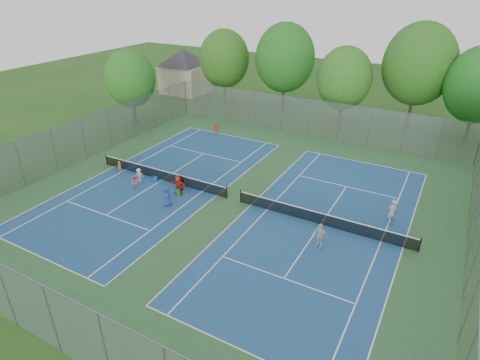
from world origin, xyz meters
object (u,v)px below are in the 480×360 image
at_px(net_right, 321,219).
at_px(instructor, 392,212).
at_px(ball_hopper, 179,192).
at_px(net_left, 162,175).
at_px(ball_crate, 155,179).

distance_m(net_right, instructor, 4.87).
height_order(net_right, instructor, instructor).
height_order(ball_hopper, instructor, instructor).
distance_m(net_left, ball_hopper, 3.12).
xyz_separation_m(net_left, instructor, (18.17, 2.46, 0.51)).
relative_size(ball_crate, instructor, 0.20).
bearing_deg(instructor, net_left, -28.34).
distance_m(net_right, ball_crate, 14.46).
xyz_separation_m(ball_crate, ball_hopper, (3.23, -1.06, 0.09)).
bearing_deg(instructor, net_right, -5.52).
height_order(ball_crate, instructor, instructor).
bearing_deg(net_left, ball_hopper, -26.50).
distance_m(net_left, ball_crate, 0.63).
distance_m(ball_crate, ball_hopper, 3.40).
bearing_deg(ball_hopper, net_right, 7.05).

